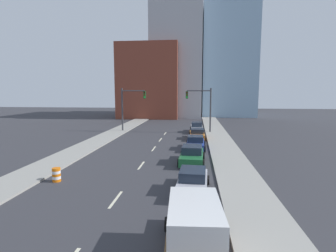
{
  "coord_description": "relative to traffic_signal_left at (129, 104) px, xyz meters",
  "views": [
    {
      "loc": [
        4.48,
        -0.68,
        6.08
      ],
      "look_at": [
        1.31,
        29.14,
        2.2
      ],
      "focal_mm": 28.0,
      "sensor_mm": 36.0,
      "label": 1
    }
  ],
  "objects": [
    {
      "name": "sedan_orange",
      "position": [
        10.55,
        -5.48,
        -3.66
      ],
      "size": [
        2.23,
        4.53,
        1.35
      ],
      "rotation": [
        0.0,
        0.0,
        0.02
      ],
      "color": "orange",
      "rests_on": "ground"
    },
    {
      "name": "box_truck_brown",
      "position": [
        10.36,
        -30.53,
        -3.28
      ],
      "size": [
        2.62,
        5.37,
        2.14
      ],
      "rotation": [
        0.0,
        0.0,
        0.06
      ],
      "color": "brown",
      "rests_on": "ground"
    },
    {
      "name": "sidewalk_right",
      "position": [
        13.43,
        7.16,
        -4.2
      ],
      "size": [
        3.18,
        92.15,
        0.15
      ],
      "color": "gray",
      "rests_on": "ground"
    },
    {
      "name": "lane_stripe_at_13m",
      "position": [
        5.87,
        -25.72,
        -4.27
      ],
      "size": [
        0.16,
        2.4,
        0.01
      ],
      "primitive_type": "cube",
      "color": "beige",
      "rests_on": "ground"
    },
    {
      "name": "lane_stripe_at_20m",
      "position": [
        5.87,
        -18.68,
        -4.27
      ],
      "size": [
        0.16,
        2.4,
        0.01
      ],
      "primitive_type": "cube",
      "color": "beige",
      "rests_on": "ground"
    },
    {
      "name": "building_office_center",
      "position": [
        5.59,
        29.82,
        9.54
      ],
      "size": [
        12.0,
        20.0,
        27.64
      ],
      "color": "#A8A8AD",
      "rests_on": "ground"
    },
    {
      "name": "sedan_silver",
      "position": [
        10.21,
        -24.0,
        -3.64
      ],
      "size": [
        2.21,
        4.45,
        1.39
      ],
      "rotation": [
        0.0,
        0.0,
        -0.05
      ],
      "color": "#B2B2BC",
      "rests_on": "ground"
    },
    {
      "name": "sedan_white",
      "position": [
        10.52,
        0.21,
        -3.58
      ],
      "size": [
        2.07,
        4.79,
        1.55
      ],
      "rotation": [
        0.0,
        0.0,
        0.01
      ],
      "color": "silver",
      "rests_on": "ground"
    },
    {
      "name": "traffic_signal_right",
      "position": [
        11.53,
        0.0,
        0.0
      ],
      "size": [
        3.84,
        0.35,
        6.7
      ],
      "color": "#38383D",
      "rests_on": "ground"
    },
    {
      "name": "traffic_barrel",
      "position": [
        0.91,
        -23.18,
        -3.8
      ],
      "size": [
        0.56,
        0.56,
        0.95
      ],
      "color": "orange",
      "rests_on": "ground"
    },
    {
      "name": "lane_stripe_at_27m",
      "position": [
        5.87,
        -12.12,
        -4.27
      ],
      "size": [
        0.16,
        2.4,
        0.01
      ],
      "primitive_type": "cube",
      "color": "beige",
      "rests_on": "ground"
    },
    {
      "name": "building_brick_left",
      "position": [
        -0.77,
        25.82,
        4.3
      ],
      "size": [
        14.0,
        16.0,
        17.16
      ],
      "color": "brown",
      "rests_on": "ground"
    },
    {
      "name": "lane_stripe_at_32m",
      "position": [
        5.87,
        -6.71,
        -4.27
      ],
      "size": [
        0.16,
        2.4,
        0.01
      ],
      "primitive_type": "cube",
      "color": "beige",
      "rests_on": "ground"
    },
    {
      "name": "sedan_blue",
      "position": [
        10.37,
        -11.79,
        -3.61
      ],
      "size": [
        2.19,
        4.45,
        1.44
      ],
      "rotation": [
        0.0,
        0.0,
        -0.02
      ],
      "color": "navy",
      "rests_on": "ground"
    },
    {
      "name": "sidewalk_left",
      "position": [
        -1.7,
        7.16,
        -4.2
      ],
      "size": [
        3.18,
        92.15,
        0.15
      ],
      "color": "gray",
      "rests_on": "ground"
    },
    {
      "name": "lane_stripe_at_37m",
      "position": [
        5.87,
        -1.5,
        -4.27
      ],
      "size": [
        0.16,
        2.4,
        0.01
      ],
      "primitive_type": "cube",
      "color": "beige",
      "rests_on": "ground"
    },
    {
      "name": "sedan_green",
      "position": [
        10.07,
        -17.48,
        -3.58
      ],
      "size": [
        2.3,
        4.62,
        1.53
      ],
      "rotation": [
        0.0,
        0.0,
        -0.04
      ],
      "color": "#1E6033",
      "rests_on": "ground"
    },
    {
      "name": "traffic_signal_left",
      "position": [
        0.0,
        0.0,
        0.0
      ],
      "size": [
        3.84,
        0.35,
        6.7
      ],
      "color": "#38383D",
      "rests_on": "ground"
    },
    {
      "name": "building_glass_right",
      "position": [
        18.4,
        33.82,
        10.59
      ],
      "size": [
        13.0,
        20.0,
        29.73
      ],
      "color": "#8CADC6",
      "rests_on": "ground"
    }
  ]
}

